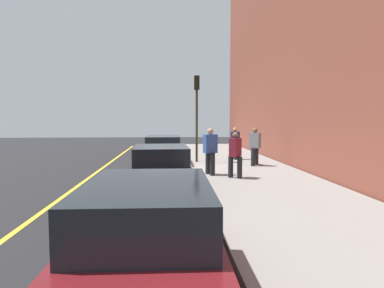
% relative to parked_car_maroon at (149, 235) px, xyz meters
% --- Properties ---
extents(ground_plane, '(56.00, 56.00, 0.00)m').
position_rel_parked_car_maroon_xyz_m(ground_plane, '(10.61, -0.27, -0.76)').
color(ground_plane, black).
extents(sidewalk, '(28.00, 4.60, 0.15)m').
position_rel_parked_car_maroon_xyz_m(sidewalk, '(10.61, -3.57, -0.68)').
color(sidewalk, gray).
rests_on(sidewalk, ground).
extents(building_facade, '(32.00, 0.80, 15.00)m').
position_rel_parked_car_maroon_xyz_m(building_facade, '(10.61, -6.32, 6.74)').
color(building_facade, brown).
rests_on(building_facade, ground).
extents(lane_stripe_centre, '(28.00, 0.14, 0.01)m').
position_rel_parked_car_maroon_xyz_m(lane_stripe_centre, '(10.61, 2.93, -0.76)').
color(lane_stripe_centre, gold).
rests_on(lane_stripe_centre, ground).
extents(snow_bank_curb, '(4.85, 0.56, 0.22)m').
position_rel_parked_car_maroon_xyz_m(snow_bank_curb, '(10.56, -0.97, -0.65)').
color(snow_bank_curb, white).
rests_on(snow_bank_curb, ground).
extents(parked_car_maroon, '(4.73, 1.96, 1.51)m').
position_rel_parked_car_maroon_xyz_m(parked_car_maroon, '(0.00, 0.00, 0.00)').
color(parked_car_maroon, black).
rests_on(parked_car_maroon, ground).
extents(parked_car_black, '(4.16, 2.01, 1.51)m').
position_rel_parked_car_maroon_xyz_m(parked_car_black, '(5.80, -0.01, -0.00)').
color(parked_car_black, black).
rests_on(parked_car_black, ground).
extents(parked_car_charcoal, '(4.60, 1.93, 1.51)m').
position_rel_parked_car_maroon_xyz_m(parked_car_charcoal, '(12.00, 0.04, -0.00)').
color(parked_car_charcoal, black).
rests_on(parked_car_charcoal, ground).
extents(pedestrian_blue_coat, '(0.58, 0.57, 1.83)m').
position_rel_parked_car_maroon_xyz_m(pedestrian_blue_coat, '(8.44, -1.86, 0.37)').
color(pedestrian_blue_coat, black).
rests_on(pedestrian_blue_coat, sidewalk).
extents(pedestrian_grey_coat, '(0.54, 0.56, 1.78)m').
position_rel_parked_car_maroon_xyz_m(pedestrian_grey_coat, '(10.86, -4.27, 0.34)').
color(pedestrian_grey_coat, black).
rests_on(pedestrian_grey_coat, sidewalk).
extents(pedestrian_navy_coat, '(0.57, 0.49, 1.73)m').
position_rel_parked_car_maroon_xyz_m(pedestrian_navy_coat, '(13.36, -3.81, 0.31)').
color(pedestrian_navy_coat, black).
rests_on(pedestrian_navy_coat, sidewalk).
extents(pedestrian_burgundy_coat, '(0.54, 0.52, 1.71)m').
position_rel_parked_car_maroon_xyz_m(pedestrian_burgundy_coat, '(7.67, -2.70, 0.30)').
color(pedestrian_burgundy_coat, black).
rests_on(pedestrian_burgundy_coat, sidewalk).
extents(traffic_light_pole, '(0.35, 0.26, 4.36)m').
position_rel_parked_car_maroon_xyz_m(traffic_light_pole, '(12.44, -1.65, 2.34)').
color(traffic_light_pole, '#2D2D19').
rests_on(traffic_light_pole, sidewalk).
extents(rolling_suitcase, '(0.34, 0.22, 0.93)m').
position_rel_parked_car_maroon_xyz_m(rolling_suitcase, '(11.21, -4.38, -0.32)').
color(rolling_suitcase, '#471E19').
rests_on(rolling_suitcase, sidewalk).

